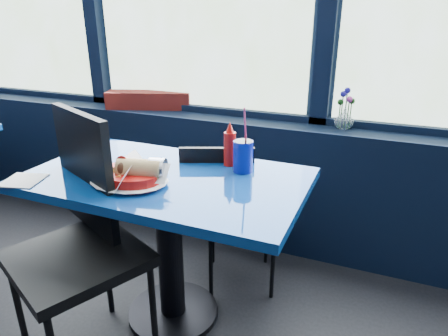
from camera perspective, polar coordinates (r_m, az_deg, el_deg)
window_sill at (r=2.71m, az=-4.11°, el=-0.52°), size 5.00×0.26×0.80m
near_table at (r=1.82m, az=-8.03°, el=-6.38°), size 1.20×0.70×0.75m
chair_near_front at (r=1.74m, az=-19.71°, el=-7.78°), size 0.62×0.62×1.04m
chair_near_back at (r=2.06m, az=1.13°, el=-5.70°), size 0.48×0.49×0.82m
planter_box at (r=2.78m, az=-10.68°, el=9.53°), size 0.58×0.32×0.11m
flower_vase at (r=2.32m, az=16.82°, el=7.04°), size 0.14×0.15×0.23m
food_basket at (r=1.67m, az=-13.27°, el=-0.91°), size 0.33×0.33×0.11m
ketchup_bottle at (r=1.81m, az=0.84°, el=3.13°), size 0.05×0.05×0.21m
soda_cup at (r=1.75m, az=2.74°, el=1.79°), size 0.09×0.09×0.30m
napkin at (r=1.87m, az=-26.74°, el=-1.59°), size 0.19×0.19×0.00m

